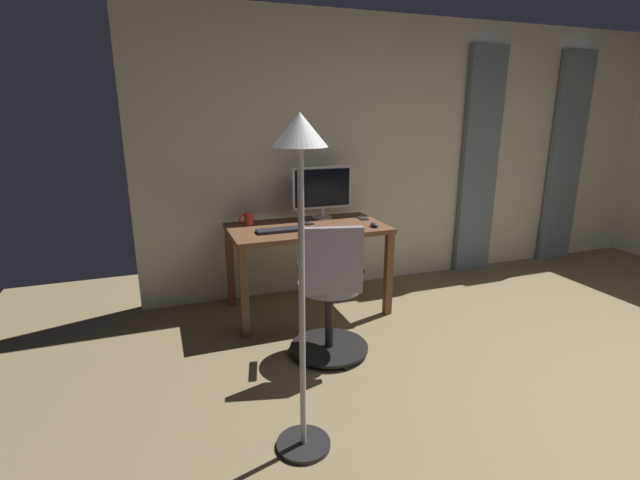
# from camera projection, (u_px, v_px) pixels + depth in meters

# --- Properties ---
(back_room_partition) EXTENTS (5.66, 0.10, 2.53)m
(back_room_partition) POSITION_uv_depth(u_px,v_px,m) (428.00, 153.00, 4.62)
(back_room_partition) COLOR beige
(back_room_partition) RESTS_ON ground
(curtain_left_panel) EXTENTS (0.43, 0.06, 2.31)m
(curtain_left_panel) POSITION_uv_depth(u_px,v_px,m) (566.00, 160.00, 5.13)
(curtain_left_panel) COLOR slate
(curtain_left_panel) RESTS_ON ground
(curtain_right_panel) EXTENTS (0.42, 0.06, 2.31)m
(curtain_right_panel) POSITION_uv_depth(u_px,v_px,m) (480.00, 163.00, 4.74)
(curtain_right_panel) COLOR slate
(curtain_right_panel) RESTS_ON ground
(desk) EXTENTS (1.30, 0.72, 0.75)m
(desk) POSITION_uv_depth(u_px,v_px,m) (307.00, 238.00, 3.85)
(desk) COLOR brown
(desk) RESTS_ON ground
(office_chair) EXTENTS (0.56, 0.56, 0.98)m
(office_chair) POSITION_uv_depth(u_px,v_px,m) (331.00, 297.00, 3.12)
(office_chair) COLOR black
(office_chair) RESTS_ON ground
(computer_monitor) EXTENTS (0.55, 0.18, 0.46)m
(computer_monitor) POSITION_uv_depth(u_px,v_px,m) (322.00, 189.00, 4.04)
(computer_monitor) COLOR silver
(computer_monitor) RESTS_ON desk
(computer_keyboard) EXTENTS (0.39, 0.12, 0.02)m
(computer_keyboard) POSITION_uv_depth(u_px,v_px,m) (281.00, 230.00, 3.64)
(computer_keyboard) COLOR #232328
(computer_keyboard) RESTS_ON desk
(computer_mouse) EXTENTS (0.06, 0.10, 0.04)m
(computer_mouse) POSITION_uv_depth(u_px,v_px,m) (374.00, 225.00, 3.78)
(computer_mouse) COLOR #333338
(computer_mouse) RESTS_ON desk
(cell_phone_by_monitor) EXTENTS (0.08, 0.15, 0.01)m
(cell_phone_by_monitor) POSITION_uv_depth(u_px,v_px,m) (363.00, 218.00, 4.08)
(cell_phone_by_monitor) COLOR #232328
(cell_phone_by_monitor) RESTS_ON desk
(cell_phone_face_up) EXTENTS (0.12, 0.16, 0.01)m
(cell_phone_face_up) POSITION_uv_depth(u_px,v_px,m) (306.00, 223.00, 3.89)
(cell_phone_face_up) COLOR #232328
(cell_phone_face_up) RESTS_ON desk
(mug_coffee) EXTENTS (0.13, 0.08, 0.11)m
(mug_coffee) POSITION_uv_depth(u_px,v_px,m) (249.00, 219.00, 3.84)
(mug_coffee) COLOR #CC3D33
(mug_coffee) RESTS_ON desk
(floor_lamp) EXTENTS (0.28, 0.28, 1.67)m
(floor_lamp) POSITION_uv_depth(u_px,v_px,m) (301.00, 210.00, 2.03)
(floor_lamp) COLOR black
(floor_lamp) RESTS_ON ground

